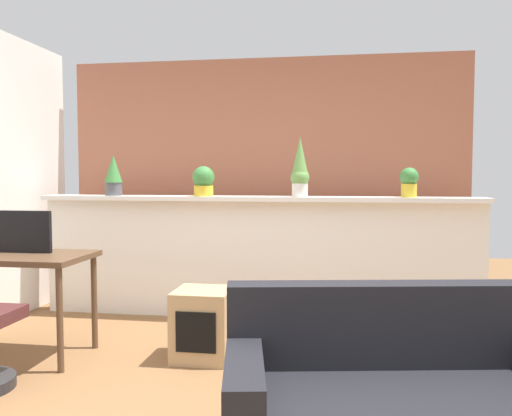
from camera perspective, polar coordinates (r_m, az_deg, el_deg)
ground_plane at (r=3.10m, az=-6.13°, el=-21.58°), size 12.00×12.00×0.00m
divider_wall at (r=4.83m, az=-0.03°, el=-5.64°), size 4.03×0.16×1.09m
plant_shelf at (r=4.73m, az=-0.10°, el=1.04°), size 4.03×0.32×0.04m
brick_wall_behind at (r=5.36m, az=0.95°, el=2.85°), size 4.03×0.10×2.50m
potted_plant_0 at (r=5.09m, az=-15.33°, el=3.53°), size 0.17×0.17×0.38m
potted_plant_1 at (r=4.79m, az=-5.76°, el=2.97°), size 0.20×0.20×0.27m
potted_plant_2 at (r=4.64m, az=4.83°, el=4.27°), size 0.17×0.17×0.53m
potted_plant_3 at (r=4.69m, az=16.40°, el=2.81°), size 0.16×0.16×0.26m
desk at (r=4.18m, az=-25.07°, el=-5.72°), size 1.10×0.60×0.75m
tv_monitor at (r=4.21m, az=-24.26°, el=-2.37°), size 0.46×0.04×0.31m
side_cube_shelf at (r=3.85m, az=-5.83°, el=-12.54°), size 0.40×0.41×0.50m
couch at (r=2.54m, az=15.85°, el=-20.61°), size 1.67×1.02×0.80m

